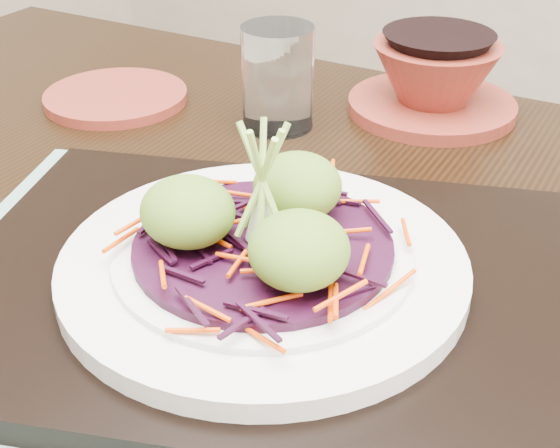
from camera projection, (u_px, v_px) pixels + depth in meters
The scene contains 11 objects.
dining_table at pixel (256, 374), 0.60m from camera, with size 1.27×0.88×0.76m.
placemat at pixel (264, 300), 0.51m from camera, with size 0.46×0.36×0.00m, color gray.
serving_tray at pixel (264, 286), 0.51m from camera, with size 0.40×0.30×0.02m, color black.
white_plate at pixel (263, 264), 0.50m from camera, with size 0.26×0.26×0.02m.
cabbage_bed at pixel (263, 246), 0.49m from camera, with size 0.17×0.17×0.01m, color black.
carrot_julienne at pixel (263, 236), 0.49m from camera, with size 0.20×0.20×0.01m, color #E94204, non-canonical shape.
guacamole_scoops at pixel (262, 215), 0.48m from camera, with size 0.14×0.13×0.04m.
scallion_garnish at pixel (262, 186), 0.47m from camera, with size 0.06×0.06×0.09m, color #95C44E, non-canonical shape.
terracotta_side_plate at pixel (116, 97), 0.80m from camera, with size 0.15×0.15×0.01m, color maroon.
water_glass at pixel (278, 78), 0.73m from camera, with size 0.07×0.07×0.10m, color white.
terracotta_bowl_set at pixel (434, 82), 0.77m from camera, with size 0.19×0.19×0.07m.
Camera 1 is at (0.23, -0.36, 1.08)m, focal length 50.00 mm.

